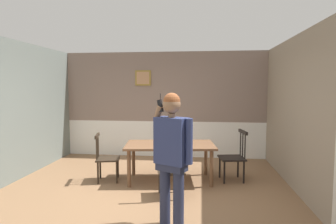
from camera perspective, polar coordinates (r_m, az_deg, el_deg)
ground_plane at (r=5.01m, az=-5.08°, el=-16.30°), size 6.25×6.25×0.00m
room_back_partition at (r=7.49m, az=-0.75°, el=1.10°), size 5.31×0.17×2.73m
room_right_partition at (r=4.89m, az=26.90°, el=-0.91°), size 0.13×5.68×2.73m
dining_table at (r=5.57m, az=0.40°, el=-7.22°), size 1.80×1.13×0.72m
chair_near_window at (r=5.73m, az=-12.24°, el=-8.91°), size 0.52×0.52×0.92m
chair_by_doorway at (r=4.78m, az=0.60°, el=-11.32°), size 0.52×0.52×1.02m
chair_at_table_head at (r=5.76m, az=12.96°, el=-8.64°), size 0.54×0.54×0.98m
person_figure at (r=3.67m, az=0.83°, el=-7.60°), size 0.53×0.39×1.75m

